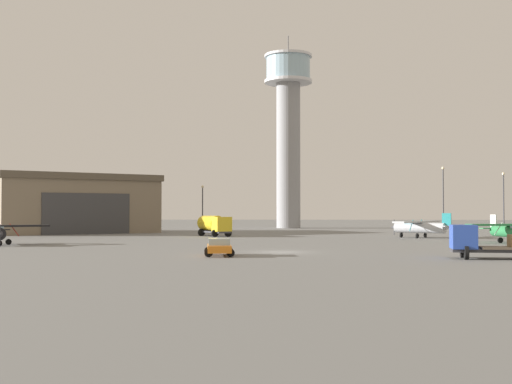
{
  "coord_description": "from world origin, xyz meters",
  "views": [
    {
      "loc": [
        1.18,
        -56.31,
        3.56
      ],
      "look_at": [
        -3.53,
        24.11,
        5.85
      ],
      "focal_mm": 45.95,
      "sensor_mm": 36.0,
      "label": 1
    }
  ],
  "objects_px": {
    "car_orange": "(219,246)",
    "light_post_east": "(203,204)",
    "light_post_centre": "(443,195)",
    "truck_flatbed_blue": "(481,242)",
    "airplane_green": "(510,230)",
    "light_post_north": "(504,198)",
    "control_tower": "(288,120)",
    "airplane_silver": "(420,226)",
    "truck_fuel_tanker_yellow": "(214,224)"
  },
  "relations": [
    {
      "from": "car_orange",
      "to": "light_post_east",
      "type": "xyz_separation_m",
      "value": [
        -8.8,
        52.98,
        3.88
      ]
    },
    {
      "from": "light_post_centre",
      "to": "truck_flatbed_blue",
      "type": "bearing_deg",
      "value": -99.8
    },
    {
      "from": "airplane_green",
      "to": "car_orange",
      "type": "relative_size",
      "value": 2.32
    },
    {
      "from": "light_post_east",
      "to": "light_post_north",
      "type": "bearing_deg",
      "value": -5.15
    },
    {
      "from": "control_tower",
      "to": "airplane_silver",
      "type": "bearing_deg",
      "value": -69.76
    },
    {
      "from": "airplane_green",
      "to": "airplane_silver",
      "type": "bearing_deg",
      "value": -164.21
    },
    {
      "from": "control_tower",
      "to": "light_post_north",
      "type": "relative_size",
      "value": 4.25
    },
    {
      "from": "truck_fuel_tanker_yellow",
      "to": "light_post_east",
      "type": "distance_m",
      "value": 14.65
    },
    {
      "from": "light_post_north",
      "to": "car_orange",
      "type": "bearing_deg",
      "value": -127.39
    },
    {
      "from": "car_orange",
      "to": "light_post_centre",
      "type": "height_order",
      "value": "light_post_centre"
    },
    {
      "from": "car_orange",
      "to": "light_post_east",
      "type": "bearing_deg",
      "value": -178.58
    },
    {
      "from": "light_post_east",
      "to": "control_tower",
      "type": "bearing_deg",
      "value": 65.34
    },
    {
      "from": "car_orange",
      "to": "airplane_green",
      "type": "bearing_deg",
      "value": 118.65
    },
    {
      "from": "truck_flatbed_blue",
      "to": "light_post_north",
      "type": "bearing_deg",
      "value": -102.78
    },
    {
      "from": "light_post_north",
      "to": "light_post_centre",
      "type": "bearing_deg",
      "value": 167.96
    },
    {
      "from": "airplane_green",
      "to": "control_tower",
      "type": "bearing_deg",
      "value": -171.65
    },
    {
      "from": "truck_flatbed_blue",
      "to": "car_orange",
      "type": "bearing_deg",
      "value": 0.42
    },
    {
      "from": "truck_fuel_tanker_yellow",
      "to": "light_post_centre",
      "type": "xyz_separation_m",
      "value": [
        34.03,
        11.56,
        4.39
      ]
    },
    {
      "from": "truck_fuel_tanker_yellow",
      "to": "light_post_centre",
      "type": "distance_m",
      "value": 36.21
    },
    {
      "from": "truck_flatbed_blue",
      "to": "car_orange",
      "type": "height_order",
      "value": "truck_flatbed_blue"
    },
    {
      "from": "truck_flatbed_blue",
      "to": "light_post_centre",
      "type": "height_order",
      "value": "light_post_centre"
    },
    {
      "from": "car_orange",
      "to": "light_post_north",
      "type": "distance_m",
      "value": 61.64
    },
    {
      "from": "light_post_north",
      "to": "airplane_silver",
      "type": "bearing_deg",
      "value": -137.01
    },
    {
      "from": "airplane_silver",
      "to": "light_post_east",
      "type": "xyz_separation_m",
      "value": [
        -31.08,
        18.18,
        3.11
      ]
    },
    {
      "from": "truck_fuel_tanker_yellow",
      "to": "light_post_north",
      "type": "xyz_separation_m",
      "value": [
        42.56,
        9.74,
        3.87
      ]
    },
    {
      "from": "truck_fuel_tanker_yellow",
      "to": "car_orange",
      "type": "distance_m",
      "value": 39.45
    },
    {
      "from": "airplane_green",
      "to": "truck_fuel_tanker_yellow",
      "type": "height_order",
      "value": "airplane_green"
    },
    {
      "from": "truck_flatbed_blue",
      "to": "light_post_north",
      "type": "relative_size",
      "value": 0.7
    },
    {
      "from": "light_post_east",
      "to": "light_post_north",
      "type": "relative_size",
      "value": 0.82
    },
    {
      "from": "airplane_silver",
      "to": "truck_fuel_tanker_yellow",
      "type": "relative_size",
      "value": 1.49
    },
    {
      "from": "truck_fuel_tanker_yellow",
      "to": "truck_flatbed_blue",
      "type": "distance_m",
      "value": 48.1
    },
    {
      "from": "truck_fuel_tanker_yellow",
      "to": "airplane_silver",
      "type": "bearing_deg",
      "value": 47.33
    },
    {
      "from": "airplane_green",
      "to": "light_post_north",
      "type": "height_order",
      "value": "light_post_north"
    },
    {
      "from": "airplane_green",
      "to": "airplane_silver",
      "type": "xyz_separation_m",
      "value": [
        -7.33,
        12.77,
        0.06
      ]
    },
    {
      "from": "light_post_north",
      "to": "light_post_centre",
      "type": "xyz_separation_m",
      "value": [
        -8.53,
        1.82,
        0.52
      ]
    },
    {
      "from": "light_post_centre",
      "to": "light_post_east",
      "type": "bearing_deg",
      "value": 176.44
    },
    {
      "from": "airplane_silver",
      "to": "light_post_centre",
      "type": "relative_size",
      "value": 0.95
    },
    {
      "from": "airplane_green",
      "to": "airplane_silver",
      "type": "height_order",
      "value": "airplane_silver"
    },
    {
      "from": "light_post_east",
      "to": "car_orange",
      "type": "bearing_deg",
      "value": -80.57
    },
    {
      "from": "truck_fuel_tanker_yellow",
      "to": "light_post_east",
      "type": "bearing_deg",
      "value": 160.56
    },
    {
      "from": "light_post_centre",
      "to": "light_post_north",
      "type": "bearing_deg",
      "value": -12.04
    },
    {
      "from": "truck_flatbed_blue",
      "to": "car_orange",
      "type": "distance_m",
      "value": 19.81
    },
    {
      "from": "airplane_green",
      "to": "light_post_north",
      "type": "distance_m",
      "value": 28.17
    },
    {
      "from": "airplane_green",
      "to": "light_post_centre",
      "type": "height_order",
      "value": "light_post_centre"
    },
    {
      "from": "airplane_silver",
      "to": "truck_fuel_tanker_yellow",
      "type": "height_order",
      "value": "airplane_silver"
    },
    {
      "from": "truck_flatbed_blue",
      "to": "light_post_east",
      "type": "distance_m",
      "value": 62.06
    },
    {
      "from": "light_post_centre",
      "to": "airplane_silver",
      "type": "bearing_deg",
      "value": -112.33
    },
    {
      "from": "truck_fuel_tanker_yellow",
      "to": "light_post_east",
      "type": "relative_size",
      "value": 0.86
    },
    {
      "from": "airplane_green",
      "to": "truck_fuel_tanker_yellow",
      "type": "bearing_deg",
      "value": -130.12
    },
    {
      "from": "airplane_silver",
      "to": "light_post_east",
      "type": "distance_m",
      "value": 36.14
    }
  ]
}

